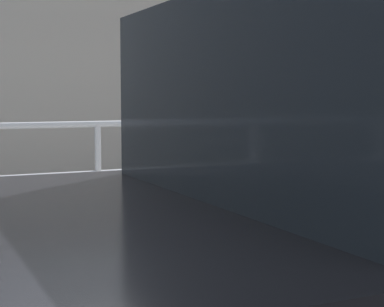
{
  "coord_description": "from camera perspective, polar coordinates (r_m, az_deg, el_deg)",
  "views": [
    {
      "loc": [
        -1.75,
        -3.01,
        1.44
      ],
      "look_at": [
        -0.01,
        0.61,
        1.07
      ],
      "focal_mm": 58.18,
      "sensor_mm": 36.0,
      "label": 1
    }
  ],
  "objects": [
    {
      "name": "pedestrian_at_meter",
      "position": [
        4.06,
        5.84,
        0.25
      ],
      "size": [
        0.63,
        0.42,
        1.68
      ],
      "rotation": [
        0.0,
        0.0,
        3.08
      ],
      "color": "black",
      "rests_on": "sidewalk_curb"
    },
    {
      "name": "backdrop_wall",
      "position": [
        8.88,
        -14.32,
        5.76
      ],
      "size": [
        32.0,
        0.5,
        3.08
      ],
      "primitive_type": "cube",
      "color": "gray",
      "rests_on": "ground"
    },
    {
      "name": "background_railing",
      "position": [
        6.03,
        -8.63,
        -0.03
      ],
      "size": [
        24.06,
        0.06,
        1.08
      ],
      "color": "gray",
      "rests_on": "sidewalk_curb"
    },
    {
      "name": "sidewalk_curb",
      "position": [
        5.03,
        -4.3,
        -10.63
      ],
      "size": [
        36.0,
        2.99,
        0.13
      ],
      "primitive_type": "cube",
      "color": "#9E9B93",
      "rests_on": "ground"
    },
    {
      "name": "parking_meter",
      "position": [
        3.8,
        -2.86,
        2.28
      ],
      "size": [
        0.18,
        0.2,
        1.51
      ],
      "rotation": [
        0.0,
        0.0,
        3.23
      ],
      "color": "slate",
      "rests_on": "sidewalk_curb"
    }
  ]
}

